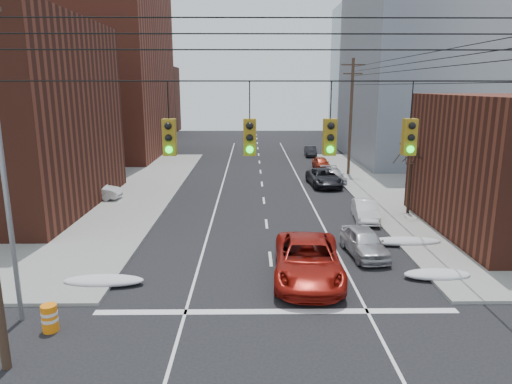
{
  "coord_description": "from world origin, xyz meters",
  "views": [
    {
      "loc": [
        -0.97,
        -9.53,
        8.46
      ],
      "look_at": [
        -0.71,
        13.98,
        3.0
      ],
      "focal_mm": 32.0,
      "sensor_mm": 36.0,
      "label": 1
    }
  ],
  "objects_px": {
    "red_pickup": "(308,260)",
    "lot_car_a": "(94,190)",
    "parked_car_e": "(321,163)",
    "lot_car_d": "(35,180)",
    "parked_car_b": "(365,211)",
    "construction_barrel": "(50,318)",
    "lot_car_c": "(16,198)",
    "parked_car_a": "(364,242)",
    "lot_car_b": "(76,185)",
    "parked_car_f": "(310,151)",
    "parked_car_d": "(333,176)",
    "parked_car_c": "(324,178)"
  },
  "relations": [
    {
      "from": "red_pickup",
      "to": "lot_car_a",
      "type": "bearing_deg",
      "value": 138.98
    },
    {
      "from": "parked_car_e",
      "to": "lot_car_d",
      "type": "xyz_separation_m",
      "value": [
        -25.4,
        -9.66,
        0.19
      ]
    },
    {
      "from": "parked_car_b",
      "to": "construction_barrel",
      "type": "relative_size",
      "value": 4.01
    },
    {
      "from": "lot_car_c",
      "to": "lot_car_d",
      "type": "xyz_separation_m",
      "value": [
        -1.34,
        5.89,
        0.05
      ]
    },
    {
      "from": "parked_car_a",
      "to": "lot_car_c",
      "type": "distance_m",
      "value": 24.41
    },
    {
      "from": "red_pickup",
      "to": "lot_car_b",
      "type": "relative_size",
      "value": 1.4
    },
    {
      "from": "parked_car_f",
      "to": "lot_car_a",
      "type": "relative_size",
      "value": 0.95
    },
    {
      "from": "red_pickup",
      "to": "parked_car_d",
      "type": "height_order",
      "value": "red_pickup"
    },
    {
      "from": "red_pickup",
      "to": "construction_barrel",
      "type": "bearing_deg",
      "value": -151.19
    },
    {
      "from": "parked_car_d",
      "to": "parked_car_f",
      "type": "bearing_deg",
      "value": 87.9
    },
    {
      "from": "red_pickup",
      "to": "lot_car_b",
      "type": "xyz_separation_m",
      "value": [
        -16.55,
        16.65,
        -0.1
      ]
    },
    {
      "from": "lot_car_a",
      "to": "lot_car_b",
      "type": "distance_m",
      "value": 3.1
    },
    {
      "from": "parked_car_e",
      "to": "lot_car_b",
      "type": "distance_m",
      "value": 24.19
    },
    {
      "from": "parked_car_f",
      "to": "lot_car_c",
      "type": "xyz_separation_m",
      "value": [
        -24.06,
        -24.42,
        0.14
      ]
    },
    {
      "from": "parked_car_b",
      "to": "construction_barrel",
      "type": "xyz_separation_m",
      "value": [
        -14.48,
        -13.48,
        -0.14
      ]
    },
    {
      "from": "parked_car_a",
      "to": "construction_barrel",
      "type": "height_order",
      "value": "parked_car_a"
    },
    {
      "from": "parked_car_d",
      "to": "lot_car_d",
      "type": "xyz_separation_m",
      "value": [
        -25.39,
        -2.57,
        0.17
      ]
    },
    {
      "from": "parked_car_f",
      "to": "lot_car_d",
      "type": "height_order",
      "value": "lot_car_d"
    },
    {
      "from": "parked_car_a",
      "to": "parked_car_c",
      "type": "bearing_deg",
      "value": 82.4
    },
    {
      "from": "parked_car_b",
      "to": "lot_car_d",
      "type": "relative_size",
      "value": 1.02
    },
    {
      "from": "red_pickup",
      "to": "parked_car_d",
      "type": "bearing_deg",
      "value": 81.15
    },
    {
      "from": "parked_car_e",
      "to": "lot_car_b",
      "type": "height_order",
      "value": "lot_car_b"
    },
    {
      "from": "red_pickup",
      "to": "parked_car_a",
      "type": "height_order",
      "value": "red_pickup"
    },
    {
      "from": "parked_car_e",
      "to": "lot_car_d",
      "type": "height_order",
      "value": "lot_car_d"
    },
    {
      "from": "parked_car_d",
      "to": "lot_car_d",
      "type": "height_order",
      "value": "lot_car_d"
    },
    {
      "from": "parked_car_b",
      "to": "lot_car_b",
      "type": "xyz_separation_m",
      "value": [
        -21.37,
        7.6,
        0.13
      ]
    },
    {
      "from": "red_pickup",
      "to": "parked_car_f",
      "type": "bearing_deg",
      "value": 86.69
    },
    {
      "from": "parked_car_b",
      "to": "parked_car_e",
      "type": "relative_size",
      "value": 1.09
    },
    {
      "from": "red_pickup",
      "to": "parked_car_e",
      "type": "xyz_separation_m",
      "value": [
        4.83,
        27.98,
        -0.27
      ]
    },
    {
      "from": "lot_car_a",
      "to": "construction_barrel",
      "type": "distance_m",
      "value": 19.46
    },
    {
      "from": "parked_car_f",
      "to": "red_pickup",
      "type": "bearing_deg",
      "value": -95.27
    },
    {
      "from": "parked_car_d",
      "to": "lot_car_c",
      "type": "xyz_separation_m",
      "value": [
        -24.05,
        -8.47,
        0.12
      ]
    },
    {
      "from": "parked_car_a",
      "to": "parked_car_b",
      "type": "distance_m",
      "value": 6.39
    },
    {
      "from": "lot_car_b",
      "to": "lot_car_c",
      "type": "height_order",
      "value": "lot_car_b"
    },
    {
      "from": "parked_car_d",
      "to": "construction_barrel",
      "type": "distance_m",
      "value": 29.17
    },
    {
      "from": "lot_car_a",
      "to": "lot_car_b",
      "type": "bearing_deg",
      "value": 50.3
    },
    {
      "from": "red_pickup",
      "to": "lot_car_c",
      "type": "distance_m",
      "value": 22.9
    },
    {
      "from": "red_pickup",
      "to": "parked_car_f",
      "type": "xyz_separation_m",
      "value": [
        4.83,
        36.85,
        -0.26
      ]
    },
    {
      "from": "parked_car_b",
      "to": "lot_car_a",
      "type": "xyz_separation_m",
      "value": [
        -19.2,
        5.4,
        0.15
      ]
    },
    {
      "from": "red_pickup",
      "to": "parked_car_c",
      "type": "relative_size",
      "value": 1.21
    },
    {
      "from": "red_pickup",
      "to": "lot_car_c",
      "type": "height_order",
      "value": "red_pickup"
    },
    {
      "from": "parked_car_a",
      "to": "parked_car_d",
      "type": "relative_size",
      "value": 0.95
    },
    {
      "from": "parked_car_f",
      "to": "lot_car_c",
      "type": "bearing_deg",
      "value": -132.37
    },
    {
      "from": "parked_car_c",
      "to": "parked_car_f",
      "type": "bearing_deg",
      "value": 82.55
    },
    {
      "from": "parked_car_b",
      "to": "parked_car_e",
      "type": "height_order",
      "value": "parked_car_b"
    },
    {
      "from": "parked_car_c",
      "to": "parked_car_f",
      "type": "height_order",
      "value": "parked_car_c"
    },
    {
      "from": "parked_car_c",
      "to": "lot_car_b",
      "type": "relative_size",
      "value": 1.16
    },
    {
      "from": "parked_car_b",
      "to": "parked_car_e",
      "type": "xyz_separation_m",
      "value": [
        0.0,
        18.93,
        -0.03
      ]
    },
    {
      "from": "lot_car_a",
      "to": "parked_car_c",
      "type": "bearing_deg",
      "value": -68.66
    },
    {
      "from": "parked_car_a",
      "to": "construction_barrel",
      "type": "xyz_separation_m",
      "value": [
        -12.88,
        -7.3,
        -0.2
      ]
    }
  ]
}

